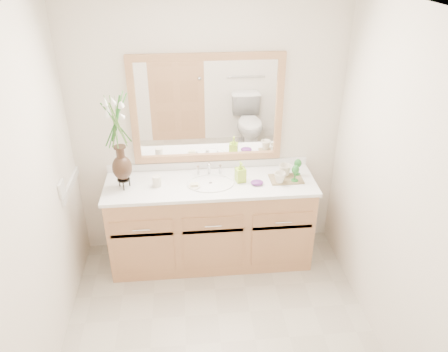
{
  "coord_description": "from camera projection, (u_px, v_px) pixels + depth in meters",
  "views": [
    {
      "loc": [
        -0.19,
        -2.29,
        2.72
      ],
      "look_at": [
        0.09,
        0.65,
        1.09
      ],
      "focal_mm": 35.0,
      "sensor_mm": 36.0,
      "label": 1
    }
  ],
  "objects": [
    {
      "name": "purple_dish",
      "position": [
        257.0,
        183.0,
        3.77
      ],
      "size": [
        0.12,
        0.1,
        0.04
      ],
      "primitive_type": "ellipsoid",
      "rotation": [
        0.0,
        0.0,
        0.08
      ],
      "color": "#5C2672",
      "rests_on": "counter"
    },
    {
      "name": "mirror",
      "position": [
        207.0,
        110.0,
        3.76
      ],
      "size": [
        1.32,
        0.04,
        0.97
      ],
      "color": "white",
      "rests_on": "wall_back"
    },
    {
      "name": "mug_left",
      "position": [
        280.0,
        177.0,
        3.77
      ],
      "size": [
        0.12,
        0.12,
        0.1
      ],
      "primitive_type": "imported",
      "rotation": [
        0.0,
        0.0,
        -0.32
      ],
      "color": "beige",
      "rests_on": "tray"
    },
    {
      "name": "sink",
      "position": [
        211.0,
        189.0,
        3.82
      ],
      "size": [
        0.38,
        0.34,
        0.23
      ],
      "color": "white",
      "rests_on": "counter"
    },
    {
      "name": "counter",
      "position": [
        210.0,
        184.0,
        3.82
      ],
      "size": [
        1.84,
        0.57,
        0.03
      ],
      "primitive_type": "cube",
      "color": "white",
      "rests_on": "vanity"
    },
    {
      "name": "floor",
      "position": [
        221.0,
        342.0,
        3.33
      ],
      "size": [
        2.6,
        2.6,
        0.0
      ],
      "primitive_type": "plane",
      "color": "#BDB5A1",
      "rests_on": "ground"
    },
    {
      "name": "switch_plate",
      "position": [
        62.0,
        189.0,
        3.42
      ],
      "size": [
        0.02,
        0.12,
        0.12
      ],
      "primitive_type": "cube",
      "color": "white",
      "rests_on": "wall_left"
    },
    {
      "name": "vanity",
      "position": [
        211.0,
        223.0,
        4.02
      ],
      "size": [
        1.8,
        0.55,
        0.8
      ],
      "color": "tan",
      "rests_on": "floor"
    },
    {
      "name": "wall_back",
      "position": [
        208.0,
        131.0,
        3.88
      ],
      "size": [
        2.4,
        0.02,
        2.4
      ],
      "primitive_type": "cube",
      "color": "silver",
      "rests_on": "floor"
    },
    {
      "name": "flower_vase",
      "position": [
        117.0,
        129.0,
        3.48
      ],
      "size": [
        0.19,
        0.19,
        0.8
      ],
      "rotation": [
        0.0,
        0.0,
        -0.08
      ],
      "color": "black",
      "rests_on": "counter"
    },
    {
      "name": "tumbler",
      "position": [
        157.0,
        181.0,
        3.74
      ],
      "size": [
        0.07,
        0.07,
        0.09
      ],
      "primitive_type": "cylinder",
      "color": "beige",
      "rests_on": "counter"
    },
    {
      "name": "wall_right",
      "position": [
        403.0,
        201.0,
        2.85
      ],
      "size": [
        0.02,
        2.6,
        2.4
      ],
      "primitive_type": "cube",
      "color": "silver",
      "rests_on": "floor"
    },
    {
      "name": "wall_left",
      "position": [
        24.0,
        221.0,
        2.65
      ],
      "size": [
        0.02,
        2.6,
        2.4
      ],
      "primitive_type": "cube",
      "color": "silver",
      "rests_on": "floor"
    },
    {
      "name": "soap_bottle",
      "position": [
        240.0,
        173.0,
        3.79
      ],
      "size": [
        0.09,
        0.09,
        0.17
      ],
      "primitive_type": "imported",
      "rotation": [
        0.0,
        0.0,
        0.22
      ],
      "color": "#9BC92F",
      "rests_on": "counter"
    },
    {
      "name": "goblet_front",
      "position": [
        295.0,
        170.0,
        3.76
      ],
      "size": [
        0.07,
        0.07,
        0.15
      ],
      "color": "#246E28",
      "rests_on": "tray"
    },
    {
      "name": "mug_right",
      "position": [
        285.0,
        170.0,
        3.87
      ],
      "size": [
        0.15,
        0.14,
        0.11
      ],
      "primitive_type": "imported",
      "rotation": [
        0.0,
        0.0,
        0.52
      ],
      "color": "beige",
      "rests_on": "tray"
    },
    {
      "name": "ceiling",
      "position": [
        219.0,
        9.0,
        2.17
      ],
      "size": [
        2.4,
        2.6,
        0.02
      ],
      "primitive_type": "cube",
      "color": "white",
      "rests_on": "wall_back"
    },
    {
      "name": "soap_dish",
      "position": [
        194.0,
        186.0,
        3.74
      ],
      "size": [
        0.11,
        0.11,
        0.03
      ],
      "color": "beige",
      "rests_on": "counter"
    },
    {
      "name": "tray",
      "position": [
        286.0,
        179.0,
        3.85
      ],
      "size": [
        0.29,
        0.2,
        0.01
      ],
      "primitive_type": "cube",
      "rotation": [
        0.0,
        0.0,
        0.02
      ],
      "color": "brown",
      "rests_on": "counter"
    },
    {
      "name": "goblet_back",
      "position": [
        298.0,
        164.0,
        3.87
      ],
      "size": [
        0.07,
        0.07,
        0.15
      ],
      "color": "#246E28",
      "rests_on": "tray"
    }
  ]
}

